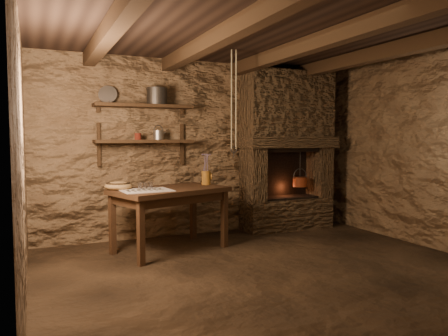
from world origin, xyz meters
name	(u,v)px	position (x,y,z in m)	size (l,w,h in m)	color
floor	(274,273)	(0.00, 0.00, 0.00)	(4.50, 4.50, 0.00)	black
back_wall	(202,148)	(0.00, 2.00, 1.20)	(4.50, 0.04, 2.40)	#503925
left_wall	(22,157)	(-2.25, 0.00, 1.20)	(0.04, 4.00, 2.40)	#503925
right_wall	(439,150)	(2.25, 0.00, 1.20)	(0.04, 4.00, 2.40)	#503925
ceiling	(276,28)	(0.00, 0.00, 2.40)	(4.50, 4.00, 0.04)	black
beam_far_left	(118,20)	(-1.50, 0.00, 2.31)	(0.14, 3.95, 0.16)	black
beam_mid_left	(228,32)	(-0.50, 0.00, 2.31)	(0.14, 3.95, 0.16)	black
beam_mid_right	(318,42)	(0.50, 0.00, 2.31)	(0.14, 3.95, 0.16)	black
beam_far_right	(394,50)	(1.50, 0.00, 2.31)	(0.14, 3.95, 0.16)	black
shelf_lower	(144,141)	(-0.85, 1.84, 1.30)	(1.25, 0.30, 0.04)	black
shelf_upper	(144,106)	(-0.85, 1.84, 1.75)	(1.25, 0.30, 0.04)	black
hearth	(287,146)	(1.25, 1.77, 1.23)	(1.43, 0.51, 2.30)	#36281B
work_table	(170,217)	(-0.69, 1.24, 0.40)	(1.48, 1.12, 0.75)	black
linen_cloth	(146,190)	(-1.01, 1.12, 0.75)	(0.55, 0.44, 0.01)	beige
pewter_cutlery_row	(147,190)	(-1.01, 1.10, 0.76)	(0.46, 0.18, 0.01)	gray
drinking_glasses	(145,186)	(-0.99, 1.22, 0.79)	(0.18, 0.05, 0.07)	silver
stoneware_jug	(206,171)	(-0.16, 1.43, 0.92)	(0.15, 0.15, 0.40)	#9B621E
wooden_bowl	(118,186)	(-1.27, 1.37, 0.79)	(0.31, 0.31, 0.11)	olive
iron_stockpot	(157,97)	(-0.68, 1.84, 1.87)	(0.26, 0.26, 0.20)	#2A2826
tin_pan	(108,95)	(-1.28, 1.94, 1.89)	(0.23, 0.23, 0.03)	#A7A8A2
small_kettle	(158,135)	(-0.66, 1.84, 1.38)	(0.18, 0.13, 0.19)	#A7A8A2
rusty_tin	(138,136)	(-0.93, 1.84, 1.36)	(0.08, 0.08, 0.08)	#561811
red_pot	(300,181)	(1.45, 1.72, 0.70)	(0.24, 0.24, 0.54)	maroon
hanging_ropes	(234,100)	(0.05, 1.05, 1.80)	(0.08, 0.08, 1.20)	beige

